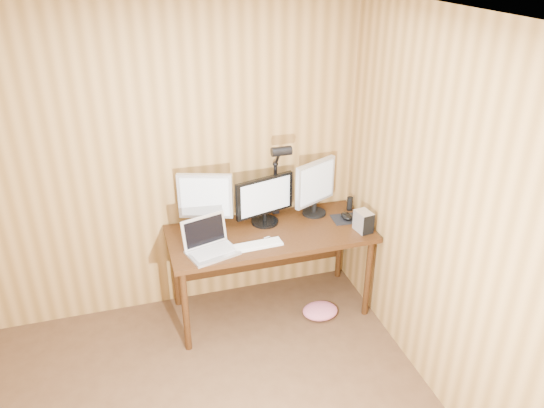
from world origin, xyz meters
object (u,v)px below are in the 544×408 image
monitor_center (265,200)px  monitor_right (315,186)px  speaker (350,204)px  hard_drive (364,221)px  keyboard (257,245)px  phone (270,240)px  desk_lamp (279,170)px  monitor_left (205,200)px  desk (268,241)px  laptop (209,244)px  mouse (347,216)px

monitor_center → monitor_right: 0.44m
monitor_right → speaker: bearing=-29.2°
hard_drive → keyboard: bearing=170.6°
monitor_right → phone: size_ratio=4.51×
keyboard → phone: size_ratio=3.70×
monitor_right → desk_lamp: bearing=147.6°
speaker → hard_drive: bearing=-97.5°
monitor_center → monitor_left: 0.47m
monitor_left → desk: bearing=4.5°
laptop → desk_lamp: bearing=12.9°
desk → monitor_center: bearing=89.1°
mouse → laptop: bearing=-157.3°
laptop → desk_lamp: 0.83m
monitor_left → hard_drive: 1.25m
mouse → hard_drive: hard_drive is taller
speaker → desk_lamp: bearing=175.2°
keyboard → hard_drive: (0.86, -0.02, 0.07)m
keyboard → speaker: speaker is taller
keyboard → phone: (0.11, 0.05, -0.00)m
mouse → speaker: 0.18m
hard_drive → monitor_right: bearing=116.5°
keyboard → phone: bearing=20.1°
desk → keyboard: size_ratio=4.14×
keyboard → desk_lamp: size_ratio=0.56×
desk → monitor_right: monitor_right is taller
monitor_right → desk_lamp: desk_lamp is taller
monitor_center → desk_lamp: size_ratio=0.73×
monitor_left → laptop: (-0.04, -0.33, -0.19)m
speaker → phone: bearing=-159.4°
mouse → speaker: speaker is taller
monitor_center → hard_drive: (0.71, -0.35, -0.12)m
desk → monitor_right: (0.44, 0.12, 0.38)m
desk_lamp → monitor_right: bearing=-16.1°
desk → desk_lamp: 0.58m
monitor_left → desk_lamp: size_ratio=0.69×
desk → monitor_right: 0.59m
monitor_center → keyboard: monitor_center is taller
laptop → hard_drive: (1.22, -0.05, 0.02)m
keyboard → hard_drive: size_ratio=2.33×
monitor_center → monitor_left: bearing=161.0°
monitor_left → monitor_right: size_ratio=1.01×
desk → monitor_center: size_ratio=3.20×
monitor_center → mouse: size_ratio=4.09×
laptop → phone: laptop is taller
monitor_left → keyboard: monitor_left is taller
keyboard → mouse: (0.82, 0.20, 0.02)m
phone → desk_lamp: size_ratio=0.15×
hard_drive → monitor_left: bearing=153.7°
hard_drive → phone: size_ratio=1.59×
monitor_center → speaker: bearing=-14.2°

